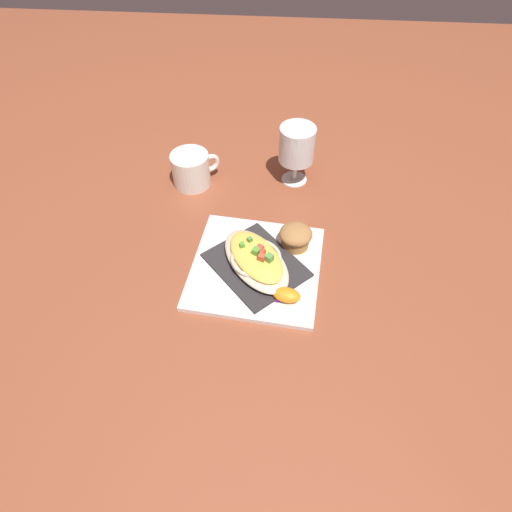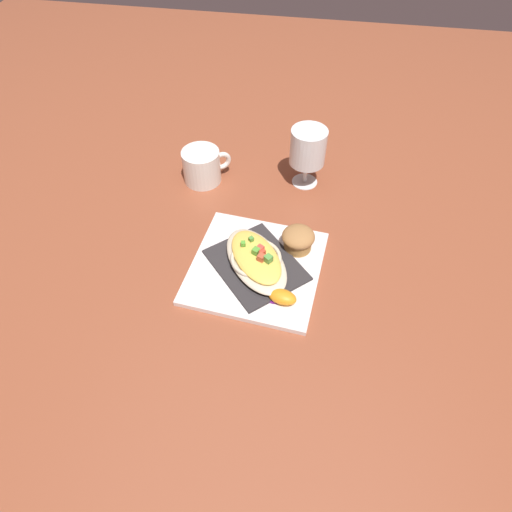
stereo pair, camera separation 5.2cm
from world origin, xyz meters
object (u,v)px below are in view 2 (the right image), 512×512
object	(u,v)px
muffin	(298,239)
orange_garnish	(282,297)
stemmed_glass	(308,150)
square_plate	(256,267)
coffee_mug	(202,168)
gratin_dish	(256,259)

from	to	relation	value
muffin	orange_garnish	world-z (taller)	muffin
stemmed_glass	orange_garnish	bearing A→B (deg)	-1.47
square_plate	orange_garnish	bearing A→B (deg)	39.28
muffin	stemmed_glass	xyz separation A→B (m)	(-0.23, -0.01, 0.06)
muffin	coffee_mug	distance (m)	0.32
square_plate	orange_garnish	world-z (taller)	orange_garnish
coffee_mug	muffin	bearing A→B (deg)	51.98
orange_garnish	coffee_mug	xyz separation A→B (m)	(-0.34, -0.24, 0.01)
stemmed_glass	coffee_mug	bearing A→B (deg)	-82.63
orange_garnish	stemmed_glass	world-z (taller)	stemmed_glass
gratin_dish	coffee_mug	bearing A→B (deg)	-146.12
gratin_dish	orange_garnish	xyz separation A→B (m)	(0.08, 0.06, -0.01)
orange_garnish	coffee_mug	size ratio (longest dim) A/B	0.62
gratin_dish	orange_garnish	world-z (taller)	gratin_dish
muffin	orange_garnish	size ratio (longest dim) A/B	0.98
gratin_dish	stemmed_glass	world-z (taller)	stemmed_glass
stemmed_glass	muffin	bearing A→B (deg)	1.53
square_plate	coffee_mug	bearing A→B (deg)	-146.13
gratin_dish	muffin	world-z (taller)	gratin_dish
square_plate	gratin_dish	xyz separation A→B (m)	(0.00, 0.00, 0.03)
square_plate	muffin	bearing A→B (deg)	129.43
square_plate	stemmed_glass	size ratio (longest dim) A/B	1.77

